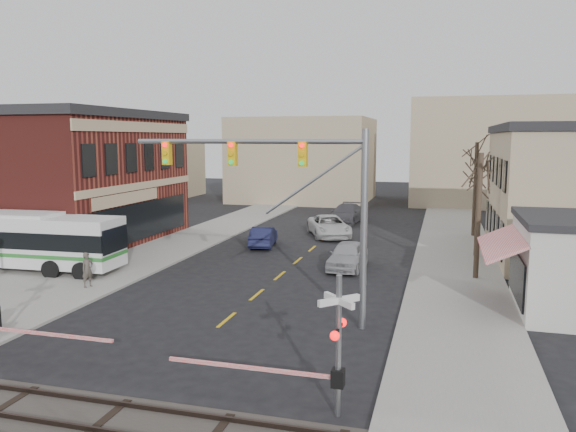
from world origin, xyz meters
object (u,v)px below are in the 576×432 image
object	(u,v)px
transit_bus	(17,240)
pedestrian_near	(87,270)
car_a	(348,255)
car_d	(346,214)
car_b	(263,236)
pedestrian_far	(78,261)
traffic_signal_mast	(297,185)
rr_crossing_east	(323,346)
car_c	(329,226)

from	to	relation	value
transit_bus	pedestrian_near	size ratio (longest dim) A/B	7.07
car_a	car_d	bearing A→B (deg)	101.82
transit_bus	car_b	distance (m)	15.78
pedestrian_far	traffic_signal_mast	bearing A→B (deg)	-43.23
traffic_signal_mast	pedestrian_near	world-z (taller)	traffic_signal_mast
rr_crossing_east	car_d	distance (m)	35.45
car_b	car_d	world-z (taller)	car_d
rr_crossing_east	pedestrian_near	distance (m)	17.17
rr_crossing_east	car_a	world-z (taller)	rr_crossing_east
car_d	pedestrian_near	bearing A→B (deg)	-104.15
transit_bus	pedestrian_far	world-z (taller)	transit_bus
transit_bus	car_d	distance (m)	27.64
car_c	pedestrian_near	world-z (taller)	pedestrian_near
car_c	pedestrian_near	bearing A→B (deg)	-137.65
pedestrian_near	rr_crossing_east	bearing A→B (deg)	-106.45
transit_bus	car_c	xyz separation A→B (m)	(15.14, 16.01, -1.00)
car_a	car_b	xyz separation A→B (m)	(-6.90, 5.20, -0.09)
traffic_signal_mast	pedestrian_near	size ratio (longest dim) A/B	5.57
traffic_signal_mast	car_a	bearing A→B (deg)	87.64
transit_bus	rr_crossing_east	xyz separation A→B (m)	(20.60, -12.02, 0.15)
car_b	pedestrian_far	bearing A→B (deg)	47.72
transit_bus	car_b	world-z (taller)	transit_bus
car_b	car_c	bearing A→B (deg)	-135.14
transit_bus	car_c	bearing A→B (deg)	46.60
pedestrian_near	car_b	bearing A→B (deg)	-3.44
car_c	transit_bus	bearing A→B (deg)	-155.65
rr_crossing_east	pedestrian_far	size ratio (longest dim) A/B	3.63
car_c	pedestrian_far	xyz separation A→B (m)	(-10.87, -16.38, 0.07)
car_c	pedestrian_near	xyz separation A→B (m)	(-8.77, -18.47, 0.19)
car_b	traffic_signal_mast	bearing A→B (deg)	103.12
traffic_signal_mast	pedestrian_far	xyz separation A→B (m)	(-13.64, 4.26, -4.85)
rr_crossing_east	car_b	world-z (taller)	rr_crossing_east
rr_crossing_east	car_a	xyz separation A→B (m)	(-2.26, 17.63, -1.17)
transit_bus	traffic_signal_mast	size ratio (longest dim) A/B	1.27
car_b	pedestrian_near	world-z (taller)	pedestrian_near
rr_crossing_east	car_d	world-z (taller)	rr_crossing_east
car_b	car_a	bearing A→B (deg)	133.36
car_d	rr_crossing_east	bearing A→B (deg)	-76.24
car_a	car_d	world-z (taller)	car_d
traffic_signal_mast	car_a	distance (m)	11.38
car_b	pedestrian_far	world-z (taller)	pedestrian_far
car_a	pedestrian_near	world-z (taller)	pedestrian_near
car_a	pedestrian_far	world-z (taller)	pedestrian_far
car_d	pedestrian_far	xyz separation A→B (m)	(-11.00, -23.38, 0.04)
transit_bus	car_c	size ratio (longest dim) A/B	2.14
car_b	pedestrian_near	distance (m)	14.21
car_d	transit_bus	bearing A→B (deg)	-118.46
transit_bus	traffic_signal_mast	xyz separation A→B (m)	(17.92, -4.63, 3.92)
traffic_signal_mast	pedestrian_near	bearing A→B (deg)	169.35
car_b	car_c	size ratio (longest dim) A/B	0.73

